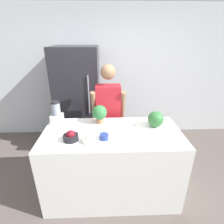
# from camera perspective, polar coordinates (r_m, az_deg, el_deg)

# --- Properties ---
(ground_plane) EXTENTS (14.00, 14.00, 0.00)m
(ground_plane) POSITION_cam_1_polar(r_m,az_deg,el_deg) (2.49, 0.44, -30.94)
(ground_plane) COLOR #564C47
(wall_back) EXTENTS (8.00, 0.06, 2.60)m
(wall_back) POSITION_cam_1_polar(r_m,az_deg,el_deg) (3.67, -0.98, 12.02)
(wall_back) COLOR silver
(wall_back) RESTS_ON ground_plane
(counter_island) EXTENTS (1.70, 0.82, 0.95)m
(counter_island) POSITION_cam_1_polar(r_m,az_deg,el_deg) (2.42, 0.04, -16.37)
(counter_island) COLOR white
(counter_island) RESTS_ON ground_plane
(refrigerator) EXTENTS (0.79, 0.76, 1.88)m
(refrigerator) POSITION_cam_1_polar(r_m,az_deg,el_deg) (3.40, -10.92, 4.38)
(refrigerator) COLOR #232328
(refrigerator) RESTS_ON ground_plane
(person) EXTENTS (0.51, 0.27, 1.68)m
(person) POSITION_cam_1_polar(r_m,az_deg,el_deg) (2.74, -1.20, -1.57)
(person) COLOR #333338
(person) RESTS_ON ground_plane
(cutting_board) EXTENTS (0.43, 0.27, 0.01)m
(cutting_board) POSITION_cam_1_polar(r_m,az_deg,el_deg) (2.32, 13.18, -4.67)
(cutting_board) COLOR white
(cutting_board) RESTS_ON counter_island
(watermelon) EXTENTS (0.20, 0.20, 0.20)m
(watermelon) POSITION_cam_1_polar(r_m,az_deg,el_deg) (2.27, 14.06, -2.29)
(watermelon) COLOR #2D6B33
(watermelon) RESTS_ON cutting_board
(bowl_cherries) EXTENTS (0.17, 0.17, 0.12)m
(bowl_cherries) POSITION_cam_1_polar(r_m,az_deg,el_deg) (2.03, -13.33, -7.78)
(bowl_cherries) COLOR black
(bowl_cherries) RESTS_ON counter_island
(bowl_cream) EXTENTS (0.14, 0.14, 0.09)m
(bowl_cream) POSITION_cam_1_polar(r_m,az_deg,el_deg) (1.96, -7.62, -8.89)
(bowl_cream) COLOR white
(bowl_cream) RESTS_ON counter_island
(bowl_small_blue) EXTENTS (0.11, 0.11, 0.06)m
(bowl_small_blue) POSITION_cam_1_polar(r_m,az_deg,el_deg) (2.00, -2.61, -8.03)
(bowl_small_blue) COLOR navy
(bowl_small_blue) RESTS_ON counter_island
(blender) EXTENTS (0.15, 0.15, 0.31)m
(blender) POSITION_cam_1_polar(r_m,az_deg,el_deg) (2.43, -17.69, -0.59)
(blender) COLOR #B7B7BC
(blender) RESTS_ON counter_island
(potted_plant) EXTENTS (0.20, 0.20, 0.25)m
(potted_plant) POSITION_cam_1_polar(r_m,az_deg,el_deg) (2.32, -4.10, -0.38)
(potted_plant) COLOR #996647
(potted_plant) RESTS_ON counter_island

